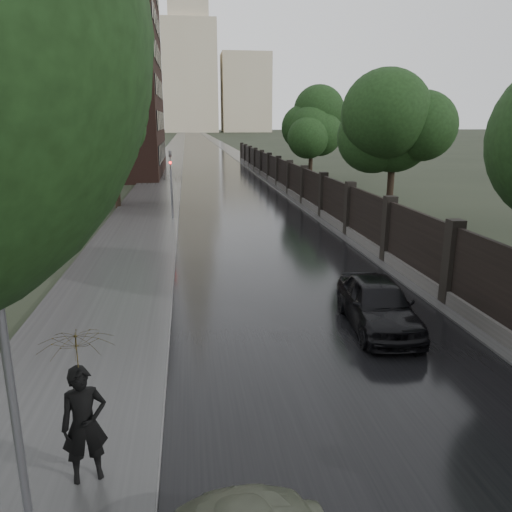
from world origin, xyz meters
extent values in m
cube|color=black|center=(0.00, 190.00, 0.01)|extent=(8.00, 420.00, 0.02)
cube|color=#2D2D2D|center=(-6.00, 190.00, 0.08)|extent=(4.00, 420.00, 0.16)
cube|color=#2D2D2D|center=(5.50, 190.00, 0.04)|extent=(3.00, 420.00, 0.08)
cube|color=#383533|center=(4.60, 32.00, 0.25)|extent=(0.40, 75.00, 0.50)
cube|color=black|center=(4.60, 32.00, 1.50)|extent=(0.15, 75.00, 2.00)
cube|color=black|center=(4.60, 70.00, 1.35)|extent=(0.45, 0.45, 2.70)
cylinder|color=black|center=(-8.00, 30.00, 2.93)|extent=(0.36, 0.36, 5.85)
sphere|color=black|center=(-8.00, 30.00, 5.27)|extent=(4.25, 4.25, 4.25)
cylinder|color=black|center=(7.50, 22.00, 2.76)|extent=(0.36, 0.36, 5.53)
sphere|color=black|center=(7.50, 22.00, 4.97)|extent=(4.08, 4.08, 4.08)
cylinder|color=black|center=(7.50, 40.00, 2.76)|extent=(0.36, 0.36, 5.53)
sphere|color=black|center=(7.50, 40.00, 4.97)|extent=(4.08, 4.08, 4.08)
cylinder|color=#59595E|center=(-5.40, 1.50, 2.50)|extent=(0.10, 0.10, 5.00)
cylinder|color=#59595E|center=(-4.30, 25.00, 1.50)|extent=(0.12, 0.12, 3.00)
imported|color=#59595E|center=(-4.30, 25.00, 3.50)|extent=(0.16, 0.20, 1.00)
sphere|color=#FF0C0C|center=(-4.30, 24.85, 3.35)|extent=(0.14, 0.14, 0.14)
cube|color=black|center=(-18.00, 52.00, 10.00)|extent=(24.00, 18.00, 20.00)
cube|color=tan|center=(-32.00, 300.00, 22.00)|extent=(28.00, 22.00, 44.00)
cube|color=tan|center=(32.00, 300.00, 22.00)|extent=(28.00, 22.00, 44.00)
cube|color=tan|center=(0.00, 300.00, 30.00)|extent=(30.00, 30.00, 60.00)
cube|color=tan|center=(0.00, 300.00, 70.00)|extent=(22.00, 22.00, 40.00)
imported|color=black|center=(1.70, 8.53, 0.70)|extent=(1.97, 4.25, 1.41)
imported|color=black|center=(-5.05, 3.13, 1.10)|extent=(0.78, 0.62, 1.88)
imported|color=black|center=(-5.05, 3.13, 2.60)|extent=(1.36, 1.37, 1.00)
camera|label=1|loc=(-3.37, -3.80, 5.53)|focal=35.00mm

